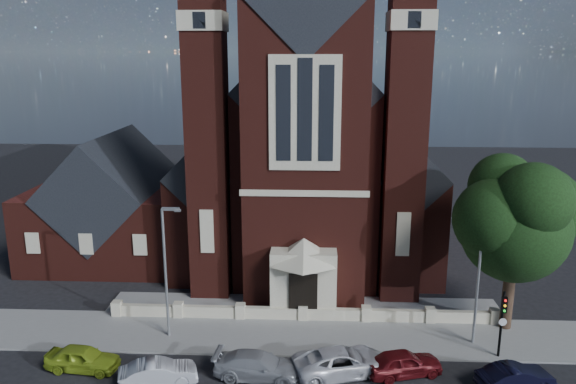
% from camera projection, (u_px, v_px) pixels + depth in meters
% --- Properties ---
extents(ground, '(120.00, 120.00, 0.00)m').
position_uv_depth(ground, '(305.00, 270.00, 43.99)').
color(ground, black).
rests_on(ground, ground).
extents(pavement_strip, '(60.00, 5.00, 0.12)m').
position_uv_depth(pavement_strip, '(302.00, 336.00, 33.81)').
color(pavement_strip, slate).
rests_on(pavement_strip, ground).
extents(forecourt_paving, '(26.00, 3.00, 0.14)m').
position_uv_depth(forecourt_paving, '(304.00, 307.00, 37.69)').
color(forecourt_paving, slate).
rests_on(forecourt_paving, ground).
extents(forecourt_wall, '(24.00, 0.40, 0.90)m').
position_uv_depth(forecourt_wall, '(303.00, 320.00, 35.75)').
color(forecourt_wall, '#B9B193').
rests_on(forecourt_wall, ground).
extents(church, '(20.01, 34.90, 29.20)m').
position_uv_depth(church, '(307.00, 150.00, 49.70)').
color(church, '#481913').
rests_on(church, ground).
extents(parish_hall, '(12.00, 12.20, 10.24)m').
position_uv_depth(parish_hall, '(114.00, 208.00, 46.64)').
color(parish_hall, '#481913').
rests_on(parish_hall, ground).
extents(street_tree, '(6.40, 6.60, 10.70)m').
position_uv_depth(street_tree, '(519.00, 223.00, 32.73)').
color(street_tree, black).
rests_on(street_tree, ground).
extents(street_lamp_left, '(1.16, 0.22, 8.09)m').
position_uv_depth(street_lamp_left, '(167.00, 265.00, 32.57)').
color(street_lamp_left, gray).
rests_on(street_lamp_left, ground).
extents(street_lamp_right, '(1.16, 0.22, 8.09)m').
position_uv_depth(street_lamp_right, '(481.00, 271.00, 31.76)').
color(street_lamp_right, gray).
rests_on(street_lamp_right, ground).
extents(traffic_signal, '(0.28, 0.42, 4.00)m').
position_uv_depth(traffic_signal, '(503.00, 316.00, 30.68)').
color(traffic_signal, black).
rests_on(traffic_signal, ground).
extents(car_lime_van, '(4.10, 1.98, 1.35)m').
position_uv_depth(car_lime_van, '(83.00, 358.00, 30.06)').
color(car_lime_van, '#88A521').
rests_on(car_lime_van, ground).
extents(car_silver_a, '(4.19, 2.51, 1.30)m').
position_uv_depth(car_silver_a, '(158.00, 373.00, 28.74)').
color(car_silver_a, '#B1B4B9').
rests_on(car_silver_a, ground).
extents(car_silver_b, '(4.87, 2.39, 1.36)m').
position_uv_depth(car_silver_b, '(258.00, 366.00, 29.34)').
color(car_silver_b, '#939599').
rests_on(car_silver_b, ground).
extents(car_white_suv, '(5.63, 3.77, 1.43)m').
position_uv_depth(car_white_suv, '(342.00, 362.00, 29.65)').
color(car_white_suv, silver).
rests_on(car_white_suv, ground).
extents(car_dark_red, '(4.36, 2.67, 1.39)m').
position_uv_depth(car_dark_red, '(404.00, 363.00, 29.58)').
color(car_dark_red, '#550E12').
rests_on(car_dark_red, ground).
extents(car_navy, '(4.15, 2.33, 1.29)m').
position_uv_depth(car_navy, '(515.00, 377.00, 28.35)').
color(car_navy, black).
rests_on(car_navy, ground).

